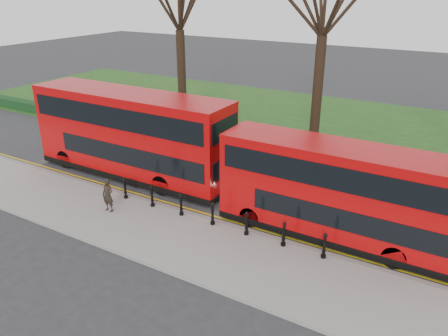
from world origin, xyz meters
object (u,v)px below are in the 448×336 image
Objects in this scene: bus_lead at (131,135)px; pedestrian at (108,195)px; bollard_row at (212,214)px; bus_rear at (341,194)px.

pedestrian is (1.95, -3.93, -1.38)m from bus_lead.
bollard_row is 5.39m from bus_rear.
pedestrian reaches higher than bollard_row.
bus_rear is (11.52, -0.67, -0.31)m from bus_lead.
bollard_row is 4.91m from pedestrian.
bollard_row is 7.34m from bus_lead.
bus_lead is 11.54m from bus_rear.
bus_lead is at bearing 176.66° from bus_rear.
bus_rear is 10.17m from pedestrian.
bollard_row is at bearing -158.45° from bus_rear.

